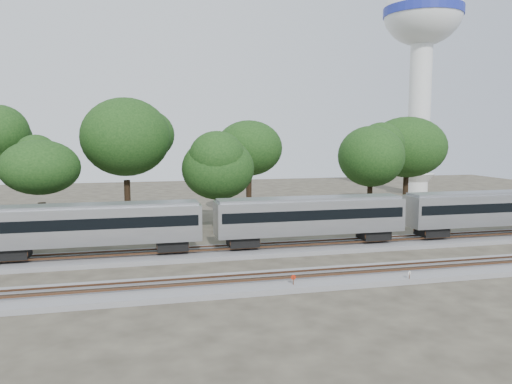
% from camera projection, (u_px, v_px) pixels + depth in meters
% --- Properties ---
extents(ground, '(160.00, 160.00, 0.00)m').
position_uv_depth(ground, '(255.00, 270.00, 40.63)').
color(ground, '#383328').
rests_on(ground, ground).
extents(track_far, '(160.00, 5.00, 0.73)m').
position_uv_depth(track_far, '(241.00, 251.00, 46.40)').
color(track_far, slate).
rests_on(track_far, ground).
extents(track_near, '(160.00, 5.00, 0.73)m').
position_uv_depth(track_near, '(268.00, 282.00, 36.75)').
color(track_near, slate).
rests_on(track_near, ground).
extents(train, '(95.10, 3.28, 4.84)m').
position_uv_depth(train, '(312.00, 215.00, 47.66)').
color(train, '#B6B8BD').
rests_on(train, ground).
extents(switch_stand_red, '(0.36, 0.07, 1.12)m').
position_uv_depth(switch_stand_red, '(293.00, 280.00, 35.39)').
color(switch_stand_red, '#512D19').
rests_on(switch_stand_red, ground).
extents(switch_stand_white, '(0.30, 0.15, 0.99)m').
position_uv_depth(switch_stand_white, '(409.00, 276.00, 36.85)').
color(switch_stand_white, '#512D19').
rests_on(switch_stand_white, ground).
extents(switch_lever, '(0.56, 0.42, 0.30)m').
position_uv_depth(switch_lever, '(342.00, 285.00, 36.28)').
color(switch_lever, '#512D19').
rests_on(switch_lever, ground).
extents(water_tower, '(13.76, 13.76, 38.09)m').
position_uv_depth(water_tower, '(422.00, 36.00, 88.03)').
color(water_tower, silver).
rests_on(water_tower, ground).
extents(tree_2, '(7.86, 7.86, 11.08)m').
position_uv_depth(tree_2, '(40.00, 168.00, 49.82)').
color(tree_2, black).
rests_on(tree_2, ground).
extents(tree_3, '(10.87, 10.87, 15.33)m').
position_uv_depth(tree_3, '(126.00, 137.00, 56.97)').
color(tree_3, black).
rests_on(tree_3, ground).
extents(tree_4, '(7.25, 7.25, 10.22)m').
position_uv_depth(tree_4, '(218.00, 169.00, 56.87)').
color(tree_4, black).
rests_on(tree_4, ground).
extents(tree_5, '(9.34, 9.34, 13.17)m').
position_uv_depth(tree_5, '(249.00, 148.00, 65.60)').
color(tree_5, black).
rests_on(tree_5, ground).
extents(tree_6, '(8.39, 8.39, 11.83)m').
position_uv_depth(tree_6, '(371.00, 157.00, 62.65)').
color(tree_6, black).
rests_on(tree_6, ground).
extents(tree_7, '(9.29, 9.29, 13.10)m').
position_uv_depth(tree_7, '(407.00, 147.00, 72.59)').
color(tree_7, black).
rests_on(tree_7, ground).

